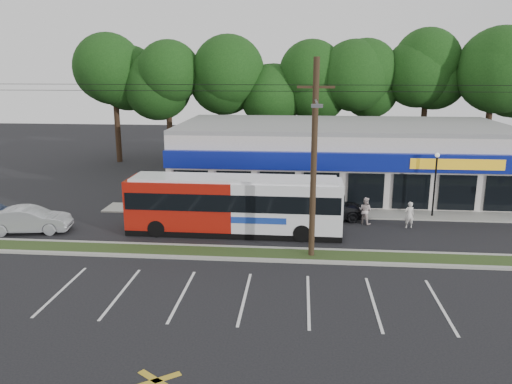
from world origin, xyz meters
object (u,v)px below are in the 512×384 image
object	(u,v)px
lamp_post	(435,177)
pedestrian_a	(409,215)
car_dark	(325,206)
car_silver	(29,220)
pedestrian_b	(365,211)
utility_pole	(311,154)
metrobus	(234,204)

from	to	relation	value
lamp_post	pedestrian_a	world-z (taller)	lamp_post
lamp_post	car_dark	size ratio (longest dim) A/B	0.86
lamp_post	car_silver	distance (m)	25.17
pedestrian_a	pedestrian_b	bearing A→B (deg)	-22.19
car_dark	pedestrian_b	distance (m)	2.56
utility_pole	car_dark	world-z (taller)	utility_pole
metrobus	lamp_post	bearing A→B (deg)	19.62
car_dark	pedestrian_a	xyz separation A→B (m)	(5.00, -1.38, -0.02)
metrobus	car_silver	world-z (taller)	metrobus
lamp_post	car_dark	bearing A→B (deg)	-171.47
lamp_post	pedestrian_b	distance (m)	5.25
car_dark	car_silver	distance (m)	18.04
utility_pole	lamp_post	world-z (taller)	utility_pole
lamp_post	utility_pole	bearing A→B (deg)	-136.05
lamp_post	metrobus	distance (m)	13.20
car_dark	pedestrian_a	size ratio (longest dim) A/B	3.02
metrobus	pedestrian_a	world-z (taller)	metrobus
metrobus	car_dark	bearing A→B (deg)	31.37
car_dark	car_silver	world-z (taller)	car_dark
metrobus	pedestrian_b	xyz separation A→B (m)	(7.88, 2.46, -0.93)
metrobus	car_silver	size ratio (longest dim) A/B	2.69
pedestrian_b	pedestrian_a	bearing A→B (deg)	-158.32
pedestrian_a	pedestrian_b	distance (m)	2.63
metrobus	pedestrian_b	world-z (taller)	metrobus
lamp_post	car_silver	world-z (taller)	lamp_post
utility_pole	metrobus	bearing A→B (deg)	140.16
car_dark	pedestrian_b	bearing A→B (deg)	-114.37
car_dark	car_silver	bearing A→B (deg)	97.23
metrobus	pedestrian_b	size ratio (longest dim) A/B	7.34
pedestrian_b	lamp_post	bearing A→B (deg)	-123.45
utility_pole	car_silver	bearing A→B (deg)	171.06
pedestrian_b	utility_pole	bearing A→B (deg)	93.77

